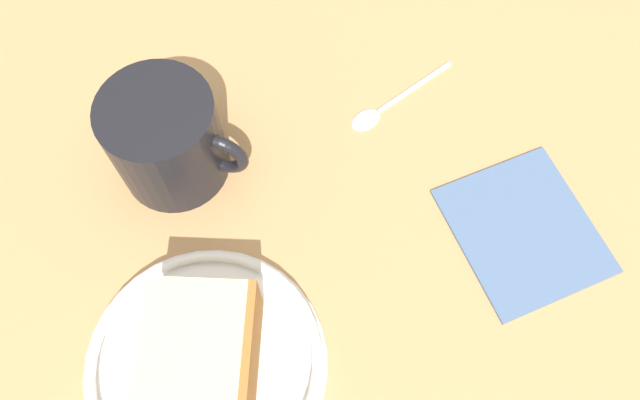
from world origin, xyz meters
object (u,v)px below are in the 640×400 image
cake_slice (201,356)px  tea_mug (167,139)px  teaspoon (382,107)px  folded_napkin (524,230)px  small_plate (205,364)px

cake_slice → tea_mug: 17.98cm
cake_slice → teaspoon: bearing=17.0°
tea_mug → teaspoon: size_ratio=0.92×
tea_mug → teaspoon: tea_mug is taller
cake_slice → folded_napkin: cake_slice is taller
cake_slice → tea_mug: (8.59, 15.78, 0.69)cm
small_plate → teaspoon: size_ratio=1.56×
teaspoon → small_plate: bearing=-163.5°
tea_mug → folded_napkin: bearing=-53.6°
tea_mug → folded_napkin: size_ratio=0.88×
tea_mug → folded_napkin: (18.11, -24.54, -4.38)cm
teaspoon → folded_napkin: size_ratio=0.95×
cake_slice → teaspoon: 27.62cm
small_plate → cake_slice: cake_slice is taller
cake_slice → teaspoon: size_ratio=1.02×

